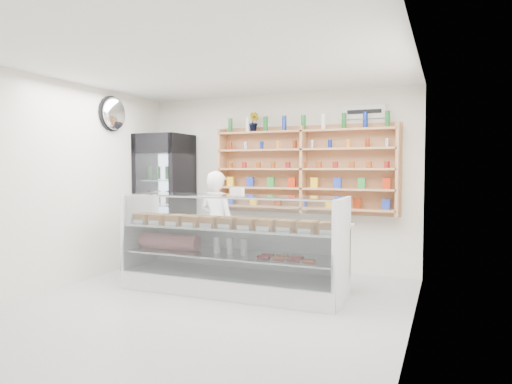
% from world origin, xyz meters
% --- Properties ---
extents(room, '(5.00, 5.00, 5.00)m').
position_xyz_m(room, '(0.00, 0.00, 1.40)').
color(room, '#A8A8AD').
rests_on(room, ground).
extents(display_counter, '(2.91, 0.87, 1.27)m').
position_xyz_m(display_counter, '(-0.00, 0.87, 0.35)').
color(display_counter, white).
rests_on(display_counter, floor).
extents(shop_worker, '(0.63, 0.46, 1.57)m').
position_xyz_m(shop_worker, '(-0.59, 1.55, 0.79)').
color(shop_worker, white).
rests_on(shop_worker, floor).
extents(drinks_cooler, '(0.79, 0.77, 2.18)m').
position_xyz_m(drinks_cooler, '(-1.85, 2.06, 1.09)').
color(drinks_cooler, black).
rests_on(drinks_cooler, floor).
extents(wall_shelving, '(2.84, 0.28, 1.33)m').
position_xyz_m(wall_shelving, '(0.50, 2.34, 1.59)').
color(wall_shelving, tan).
rests_on(wall_shelving, back_wall).
extents(potted_plant, '(0.21, 0.19, 0.31)m').
position_xyz_m(potted_plant, '(-0.33, 2.34, 2.35)').
color(potted_plant, '#1E6626').
rests_on(potted_plant, wall_shelving).
extents(security_mirror, '(0.15, 0.50, 0.50)m').
position_xyz_m(security_mirror, '(-2.17, 1.20, 2.45)').
color(security_mirror, silver).
rests_on(security_mirror, left_wall).
extents(wall_sign, '(0.62, 0.03, 0.20)m').
position_xyz_m(wall_sign, '(1.40, 2.47, 2.45)').
color(wall_sign, white).
rests_on(wall_sign, back_wall).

